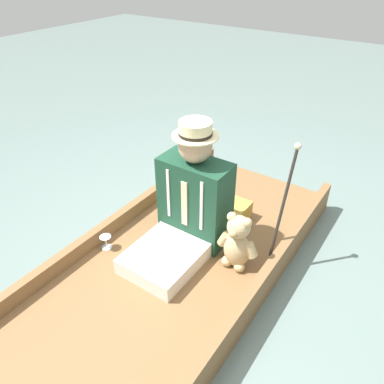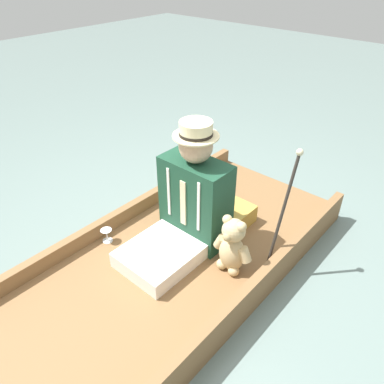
% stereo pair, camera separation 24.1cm
% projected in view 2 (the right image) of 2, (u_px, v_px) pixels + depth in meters
% --- Properties ---
extents(ground_plane, '(16.00, 16.00, 0.00)m').
position_uv_depth(ground_plane, '(181.00, 267.00, 2.58)').
color(ground_plane, slate).
extents(punt_boat, '(1.17, 2.48, 0.24)m').
position_uv_depth(punt_boat, '(180.00, 259.00, 2.53)').
color(punt_boat, brown).
rests_on(punt_boat, ground_plane).
extents(seat_cushion, '(0.41, 0.29, 0.13)m').
position_uv_depth(seat_cushion, '(223.00, 211.00, 2.78)').
color(seat_cushion, '#B7933D').
rests_on(seat_cushion, punt_boat).
extents(seated_person, '(0.47, 0.73, 0.86)m').
position_uv_depth(seated_person, '(188.00, 205.00, 2.43)').
color(seated_person, white).
rests_on(seated_person, punt_boat).
extents(teddy_bear, '(0.28, 0.16, 0.40)m').
position_uv_depth(teddy_bear, '(232.00, 246.00, 2.28)').
color(teddy_bear, tan).
rests_on(teddy_bear, punt_boat).
extents(wine_glass, '(0.08, 0.08, 0.10)m').
position_uv_depth(wine_glass, '(107.00, 233.00, 2.57)').
color(wine_glass, silver).
rests_on(wine_glass, punt_boat).
extents(walking_cane, '(0.04, 0.22, 0.75)m').
position_uv_depth(walking_cane, '(287.00, 198.00, 2.26)').
color(walking_cane, '#2D2823').
rests_on(walking_cane, punt_boat).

